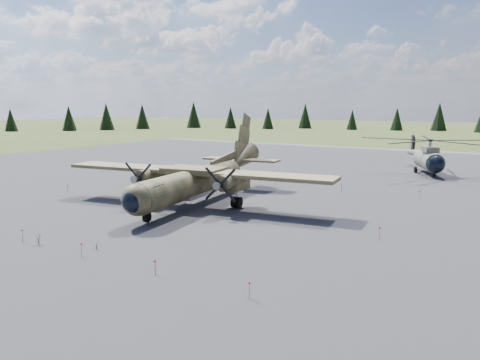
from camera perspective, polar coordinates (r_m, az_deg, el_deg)
The scene contains 8 objects.
ground at distance 41.44m, azimuth -5.99°, elevation -3.78°, with size 500.00×500.00×0.00m, color #485224.
apron at distance 49.54m, azimuth 1.11°, elevation -1.60°, with size 120.00×120.00×0.04m, color slate.
transport_plane at distance 44.35m, azimuth -5.01°, elevation 0.41°, with size 26.78×24.16×8.81m.
helicopter_near at distance 67.81m, azimuth 22.04°, elevation 3.49°, with size 24.54×24.54×4.73m.
info_placard_left at distance 34.18m, azimuth -23.43°, elevation -6.44°, with size 0.47×0.20×0.73m.
info_placard_right at distance 31.81m, azimuth -17.17°, elevation -7.35°, with size 0.41×0.20×0.63m.
barrier_fence at distance 41.55m, azimuth -6.57°, elevation -3.04°, with size 33.12×29.62×0.85m.
treeline at distance 40.91m, azimuth -17.76°, elevation 2.45°, with size 306.91×312.87×10.94m.
Camera 1 is at (24.86, -31.85, 9.21)m, focal length 35.00 mm.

